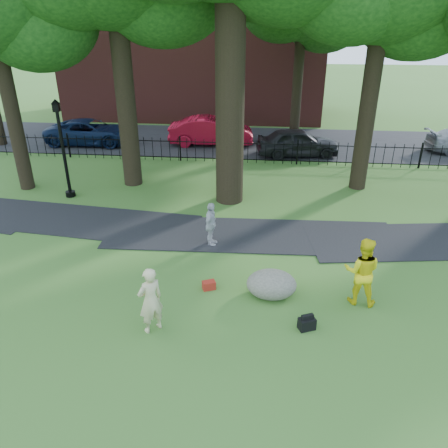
# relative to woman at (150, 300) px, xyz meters

# --- Properties ---
(ground) EXTENTS (120.00, 120.00, 0.00)m
(ground) POSITION_rel_woman_xyz_m (1.14, 1.34, -0.87)
(ground) COLOR #3C6924
(ground) RESTS_ON ground
(footpath) EXTENTS (36.07, 3.85, 0.03)m
(footpath) POSITION_rel_woman_xyz_m (2.14, 5.24, -0.87)
(footpath) COLOR black
(footpath) RESTS_ON ground
(street) EXTENTS (80.00, 7.00, 0.02)m
(street) POSITION_rel_woman_xyz_m (1.14, 17.34, -0.87)
(street) COLOR black
(street) RESTS_ON ground
(iron_fence) EXTENTS (44.00, 0.04, 1.20)m
(iron_fence) POSITION_rel_woman_xyz_m (1.14, 13.34, -0.27)
(iron_fence) COLOR black
(iron_fence) RESTS_ON ground
(brick_building) EXTENTS (18.00, 8.00, 12.00)m
(brick_building) POSITION_rel_woman_xyz_m (-2.86, 25.34, 5.13)
(brick_building) COLOR maroon
(brick_building) RESTS_ON ground
(woman) EXTENTS (0.75, 0.74, 1.74)m
(woman) POSITION_rel_woman_xyz_m (0.00, 0.00, 0.00)
(woman) COLOR beige
(woman) RESTS_ON ground
(man) EXTENTS (1.04, 0.88, 1.90)m
(man) POSITION_rel_woman_xyz_m (5.19, 1.68, 0.08)
(man) COLOR yellow
(man) RESTS_ON ground
(pedestrian) EXTENTS (0.51, 0.93, 1.50)m
(pedestrian) POSITION_rel_woman_xyz_m (0.88, 4.45, -0.12)
(pedestrian) COLOR #B6B6BB
(pedestrian) RESTS_ON ground
(boulder) EXTENTS (1.67, 1.49, 0.80)m
(boulder) POSITION_rel_woman_xyz_m (2.88, 1.76, -0.47)
(boulder) COLOR slate
(boulder) RESTS_ON ground
(lamppost) EXTENTS (0.40, 0.40, 4.02)m
(lamppost) POSITION_rel_woman_xyz_m (-5.56, 8.07, 1.10)
(lamppost) COLOR black
(lamppost) RESTS_ON ground
(backpack) EXTENTS (0.47, 0.39, 0.30)m
(backpack) POSITION_rel_woman_xyz_m (3.75, 0.40, -0.72)
(backpack) COLOR black
(backpack) RESTS_ON ground
(red_bag) EXTENTS (0.41, 0.35, 0.24)m
(red_bag) POSITION_rel_woman_xyz_m (1.14, 1.87, -0.75)
(red_bag) COLOR maroon
(red_bag) RESTS_ON ground
(red_sedan) EXTENTS (4.93, 2.02, 1.59)m
(red_sedan) POSITION_rel_woman_xyz_m (-0.66, 16.52, -0.08)
(red_sedan) COLOR #A20C22
(red_sedan) RESTS_ON ground
(navy_van) EXTENTS (5.13, 2.50, 1.41)m
(navy_van) POSITION_rel_woman_xyz_m (-7.68, 15.99, -0.17)
(navy_van) COLOR #0B1937
(navy_van) RESTS_ON ground
(grey_car) EXTENTS (4.54, 2.37, 1.48)m
(grey_car) POSITION_rel_woman_xyz_m (4.22, 14.84, -0.13)
(grey_car) COLOR black
(grey_car) RESTS_ON ground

